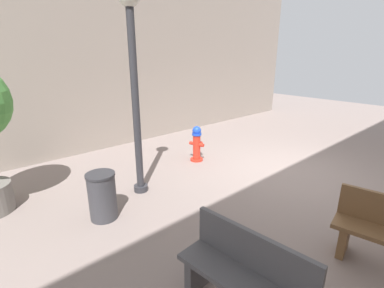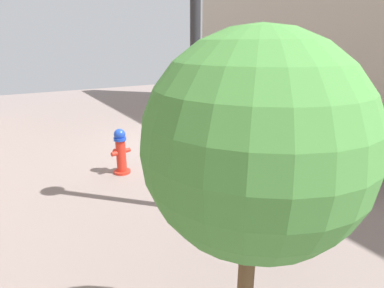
% 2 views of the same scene
% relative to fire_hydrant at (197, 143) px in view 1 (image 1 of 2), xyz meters
% --- Properties ---
extents(ground_plane, '(23.40, 23.40, 0.00)m').
position_rel_fire_hydrant_xyz_m(ground_plane, '(-2.09, -1.09, -0.47)').
color(ground_plane, gray).
extents(fire_hydrant, '(0.42, 0.40, 0.93)m').
position_rel_fire_hydrant_xyz_m(fire_hydrant, '(0.00, 0.00, 0.00)').
color(fire_hydrant, red).
rests_on(fire_hydrant, ground_plane).
extents(bench_far, '(1.47, 0.55, 0.95)m').
position_rel_fire_hydrant_xyz_m(bench_far, '(-3.67, 2.71, 0.02)').
color(bench_far, '#4C4C51').
rests_on(bench_far, ground_plane).
extents(street_lamp, '(0.36, 0.36, 3.78)m').
position_rel_fire_hydrant_xyz_m(street_lamp, '(-0.49, 2.02, 1.89)').
color(street_lamp, '#2D2D33').
rests_on(street_lamp, ground_plane).
extents(trash_bin, '(0.48, 0.48, 0.82)m').
position_rel_fire_hydrant_xyz_m(trash_bin, '(-0.93, 3.02, -0.05)').
color(trash_bin, '#38383D').
rests_on(trash_bin, ground_plane).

